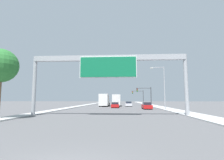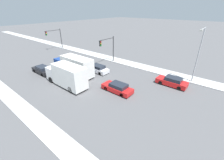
{
  "view_description": "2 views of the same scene",
  "coord_description": "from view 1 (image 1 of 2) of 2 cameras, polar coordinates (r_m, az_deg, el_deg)",
  "views": [
    {
      "loc": [
        1.93,
        -4.65,
        2.18
      ],
      "look_at": [
        0.0,
        26.02,
        5.5
      ],
      "focal_mm": 28.0,
      "sensor_mm": 36.0,
      "label": 1
    },
    {
      "loc": [
        -15.31,
        27.42,
        11.23
      ],
      "look_at": [
        -0.89,
        39.24,
        2.15
      ],
      "focal_mm": 24.0,
      "sensor_mm": 36.0,
      "label": 2
    }
  ],
  "objects": [
    {
      "name": "car_mid_right",
      "position": [
        43.65,
        1.07,
        -8.18
      ],
      "size": [
        1.85,
        4.7,
        1.36
      ],
      "color": "red",
      "rests_on": "ground"
    },
    {
      "name": "car_mid_center",
      "position": [
        58.88,
        -1.71,
        -7.62
      ],
      "size": [
        1.77,
        4.73,
        1.45
      ],
      "color": "black",
      "rests_on": "ground"
    },
    {
      "name": "traffic_light_near_intersection",
      "position": [
        53.11,
        11.0,
        -4.25
      ],
      "size": [
        4.53,
        0.32,
        5.66
      ],
      "color": "#2D2D30",
      "rests_on": "ground"
    },
    {
      "name": "sign_gantry",
      "position": [
        23.03,
        -1.27,
        4.38
      ],
      "size": [
        20.4,
        0.73,
        7.93
      ],
      "color": "#9EA0A5",
      "rests_on": "ground"
    },
    {
      "name": "median_strip_left",
      "position": [
        65.91,
        -7.57,
        -7.95
      ],
      "size": [
        2.0,
        120.0,
        0.15
      ],
      "color": "#ADADAD",
      "rests_on": "ground"
    },
    {
      "name": "car_far_right",
      "position": [
        38.48,
        11.29,
        -8.28
      ],
      "size": [
        1.83,
        4.67,
        1.46
      ],
      "color": "red",
      "rests_on": "ground"
    },
    {
      "name": "sidewalk_right",
      "position": [
        65.35,
        11.91,
        -7.89
      ],
      "size": [
        3.0,
        120.0,
        0.15
      ],
      "color": "#ADADAD",
      "rests_on": "ground"
    },
    {
      "name": "traffic_light_mid_block",
      "position": [
        72.97,
        8.89,
        -4.76
      ],
      "size": [
        4.86,
        0.32,
        5.67
      ],
      "color": "#2D2D30",
      "rests_on": "ground"
    },
    {
      "name": "palm_tree_foreground",
      "position": [
        22.74,
        -32.59,
        3.85
      ],
      "size": [
        3.69,
        3.69,
        7.66
      ],
      "color": "brown",
      "rests_on": "ground"
    },
    {
      "name": "truck_box_primary",
      "position": [
        51.08,
        -2.52,
        -6.6
      ],
      "size": [
        2.41,
        7.89,
        3.55
      ],
      "color": "white",
      "rests_on": "ground"
    },
    {
      "name": "truck_box_secondary",
      "position": [
        53.53,
        1.54,
        -6.64
      ],
      "size": [
        2.35,
        8.94,
        3.44
      ],
      "color": "navy",
      "rests_on": "ground"
    },
    {
      "name": "car_near_right",
      "position": [
        51.09,
        5.41,
        -7.83
      ],
      "size": [
        1.84,
        4.59,
        1.42
      ],
      "color": "silver",
      "rests_on": "ground"
    },
    {
      "name": "street_lamp_right",
      "position": [
        36.98,
        16.17,
        -1.23
      ],
      "size": [
        2.89,
        0.28,
        8.77
      ],
      "color": "#9EA0A5",
      "rests_on": "ground"
    }
  ]
}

